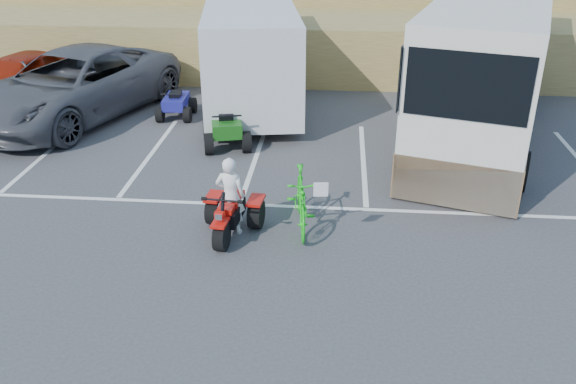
# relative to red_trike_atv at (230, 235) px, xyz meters

# --- Properties ---
(ground) EXTENTS (100.00, 100.00, 0.00)m
(ground) POSITION_rel_red_trike_atv_xyz_m (-0.01, -1.09, 0.00)
(ground) COLOR #3B3B3D
(ground) RESTS_ON ground
(parking_stripes) EXTENTS (28.00, 5.16, 0.01)m
(parking_stripes) POSITION_rel_red_trike_atv_xyz_m (0.85, 2.97, 0.00)
(parking_stripes) COLOR white
(parking_stripes) RESTS_ON ground
(grass_embankment) EXTENTS (40.00, 8.50, 3.10)m
(grass_embankment) POSITION_rel_red_trike_atv_xyz_m (-0.01, 14.39, 1.42)
(grass_embankment) COLOR olive
(grass_embankment) RESTS_ON ground
(red_trike_atv) EXTENTS (1.30, 1.64, 0.99)m
(red_trike_atv) POSITION_rel_red_trike_atv_xyz_m (0.00, 0.00, 0.00)
(red_trike_atv) COLOR red
(red_trike_atv) RESTS_ON ground
(rider) EXTENTS (0.61, 0.43, 1.57)m
(rider) POSITION_rel_red_trike_atv_xyz_m (0.02, 0.15, 0.79)
(rider) COLOR white
(rider) RESTS_ON ground
(green_dirt_bike) EXTENTS (0.80, 2.04, 1.19)m
(green_dirt_bike) POSITION_rel_red_trike_atv_xyz_m (1.35, 0.46, 0.60)
(green_dirt_bike) COLOR #14BF19
(green_dirt_bike) RESTS_ON ground
(grey_pickup) EXTENTS (5.42, 7.70, 1.95)m
(grey_pickup) POSITION_rel_red_trike_atv_xyz_m (-5.71, 6.55, 0.98)
(grey_pickup) COLOR #45464C
(grey_pickup) RESTS_ON ground
(red_car) EXTENTS (2.90, 4.86, 1.55)m
(red_car) POSITION_rel_red_trike_atv_xyz_m (-8.05, 7.83, 0.77)
(red_car) COLOR maroon
(red_car) RESTS_ON ground
(cargo_trailer) EXTENTS (3.65, 6.89, 3.06)m
(cargo_trailer) POSITION_rel_red_trike_atv_xyz_m (-0.66, 7.86, 1.66)
(cargo_trailer) COLOR silver
(cargo_trailer) RESTS_ON ground
(rv_motorhome) EXTENTS (5.52, 10.61, 3.70)m
(rv_motorhome) POSITION_rel_red_trike_atv_xyz_m (5.97, 6.36, 1.61)
(rv_motorhome) COLOR silver
(rv_motorhome) RESTS_ON ground
(quad_atv_blue) EXTENTS (1.06, 1.38, 0.87)m
(quad_atv_blue) POSITION_rel_red_trike_atv_xyz_m (-2.76, 6.78, 0.00)
(quad_atv_blue) COLOR navy
(quad_atv_blue) RESTS_ON ground
(quad_atv_green) EXTENTS (1.53, 1.83, 1.04)m
(quad_atv_green) POSITION_rel_red_trike_atv_xyz_m (-0.89, 4.67, 0.00)
(quad_atv_green) COLOR #175914
(quad_atv_green) RESTS_ON ground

